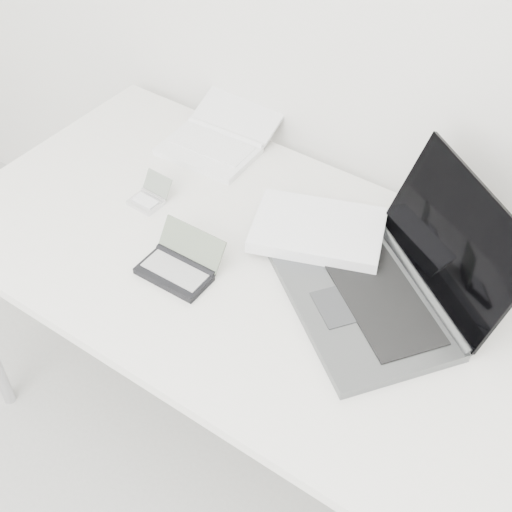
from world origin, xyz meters
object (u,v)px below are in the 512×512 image
Objects in this scene: netbook_open_white at (218,139)px; palmtop_charcoal at (179,266)px; laptop_large at (365,266)px; desk at (277,284)px.

netbook_open_white is 0.49m from palmtop_charcoal.
laptop_large reaches higher than palmtop_charcoal.
desk is 0.21m from laptop_large.
laptop_large is 0.41m from palmtop_charcoal.
laptop_large reaches higher than netbook_open_white.
laptop_large is (0.17, 0.09, 0.09)m from desk.
netbook_open_white is 1.96× the size of palmtop_charcoal.
laptop_large is at bearing 31.00° from palmtop_charcoal.
desk is 0.23m from palmtop_charcoal.
laptop_large is at bearing 26.65° from desk.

